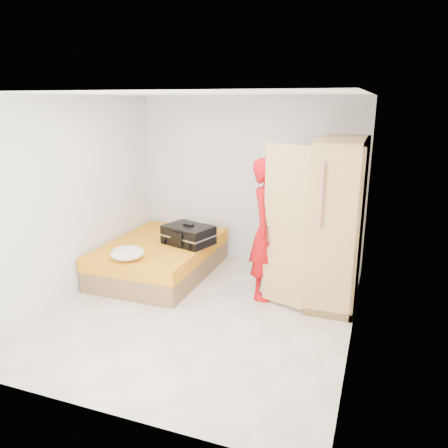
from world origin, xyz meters
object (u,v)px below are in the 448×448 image
(wardrobe, at_px, (334,227))
(suitcase, at_px, (188,235))
(bed, at_px, (161,258))
(person, at_px, (268,230))
(round_cushion, at_px, (128,253))

(wardrobe, xyz_separation_m, suitcase, (-2.07, 0.12, -0.36))
(suitcase, bearing_deg, bed, -151.31)
(bed, relative_size, person, 1.09)
(bed, distance_m, round_cushion, 0.85)
(suitcase, xyz_separation_m, round_cushion, (-0.49, -0.87, -0.05))
(bed, bearing_deg, suitcase, 11.53)
(bed, bearing_deg, wardrobe, -0.77)
(bed, height_order, round_cushion, round_cushion)
(wardrobe, bearing_deg, round_cushion, -163.69)
(person, xyz_separation_m, suitcase, (-1.27, 0.28, -0.29))
(person, bearing_deg, suitcase, 86.02)
(suitcase, distance_m, round_cushion, 1.00)
(bed, bearing_deg, person, -6.60)
(bed, height_order, suitcase, suitcase)
(person, bearing_deg, bed, 92.00)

